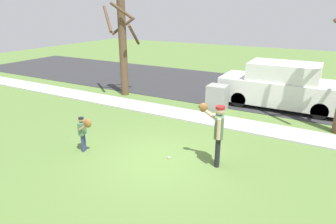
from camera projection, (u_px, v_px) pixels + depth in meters
The scene contains 9 objects.
ground_plane at pixel (206, 120), 11.07m from camera, with size 48.00×48.00×0.00m, color #567538.
sidewalk_strip at pixel (207, 119), 11.14m from camera, with size 36.00×1.20×0.06m, color #B2B2AD.
road_surface at pixel (243, 89), 15.27m from camera, with size 36.00×6.80×0.02m, color #2D2D30.
person_adult at pixel (217, 129), 7.57m from camera, with size 0.79×0.57×1.67m.
person_child at pixel (84, 129), 8.40m from camera, with size 0.54×0.36×1.09m.
baseball at pixel (169, 157), 8.22m from camera, with size 0.07×0.07×0.07m, color white.
utility_cabinet at pixel (217, 98), 12.07m from camera, with size 0.77×0.70×1.04m, color gray.
street_tree_far at pixel (123, 46), 13.62m from camera, with size 1.84×1.88×4.40m.
parked_van_white at pixel (282, 86), 12.28m from camera, with size 5.00×1.95×1.88m.
Camera 1 is at (3.77, -6.23, 3.97)m, focal length 31.33 mm.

